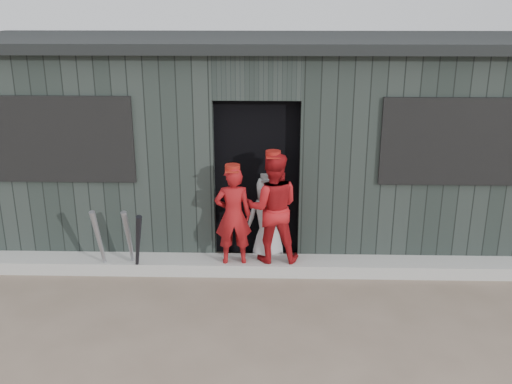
{
  "coord_description": "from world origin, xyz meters",
  "views": [
    {
      "loc": [
        0.16,
        -4.32,
        3.02
      ],
      "look_at": [
        0.0,
        1.8,
        1.0
      ],
      "focal_mm": 40.0,
      "sensor_mm": 36.0,
      "label": 1
    }
  ],
  "objects_px": {
    "bat_right": "(138,246)",
    "player_red_left": "(233,216)",
    "bat_mid": "(130,242)",
    "dugout": "(259,134)",
    "player_grey_back": "(267,219)",
    "player_red_right": "(273,208)",
    "bat_left": "(100,243)"
  },
  "relations": [
    {
      "from": "bat_right",
      "to": "player_red_left",
      "type": "distance_m",
      "value": 1.13
    },
    {
      "from": "bat_mid",
      "to": "bat_right",
      "type": "distance_m",
      "value": 0.19
    },
    {
      "from": "player_red_left",
      "to": "dugout",
      "type": "height_order",
      "value": "dugout"
    },
    {
      "from": "bat_right",
      "to": "player_grey_back",
      "type": "height_order",
      "value": "player_grey_back"
    },
    {
      "from": "player_red_right",
      "to": "player_grey_back",
      "type": "xyz_separation_m",
      "value": [
        -0.06,
        0.28,
        -0.25
      ]
    },
    {
      "from": "bat_left",
      "to": "bat_right",
      "type": "relative_size",
      "value": 1.01
    },
    {
      "from": "bat_mid",
      "to": "bat_right",
      "type": "bearing_deg",
      "value": -46.88
    },
    {
      "from": "bat_left",
      "to": "player_grey_back",
      "type": "distance_m",
      "value": 1.98
    },
    {
      "from": "bat_right",
      "to": "bat_left",
      "type": "bearing_deg",
      "value": 173.27
    },
    {
      "from": "bat_left",
      "to": "bat_mid",
      "type": "distance_m",
      "value": 0.33
    },
    {
      "from": "bat_left",
      "to": "player_red_right",
      "type": "bearing_deg",
      "value": 6.32
    },
    {
      "from": "player_red_left",
      "to": "player_grey_back",
      "type": "height_order",
      "value": "player_red_left"
    },
    {
      "from": "bat_left",
      "to": "bat_mid",
      "type": "bearing_deg",
      "value": 14.69
    },
    {
      "from": "bat_right",
      "to": "dugout",
      "type": "height_order",
      "value": "dugout"
    },
    {
      "from": "bat_mid",
      "to": "player_red_left",
      "type": "xyz_separation_m",
      "value": [
        1.2,
        0.05,
        0.32
      ]
    },
    {
      "from": "bat_left",
      "to": "player_red_right",
      "type": "relative_size",
      "value": 0.67
    },
    {
      "from": "dugout",
      "to": "bat_mid",
      "type": "bearing_deg",
      "value": -129.2
    },
    {
      "from": "bat_mid",
      "to": "player_grey_back",
      "type": "xyz_separation_m",
      "value": [
        1.59,
        0.41,
        0.14
      ]
    },
    {
      "from": "bat_mid",
      "to": "dugout",
      "type": "bearing_deg",
      "value": 50.8
    },
    {
      "from": "player_red_left",
      "to": "bat_left",
      "type": "bearing_deg",
      "value": -1.68
    },
    {
      "from": "player_red_right",
      "to": "player_grey_back",
      "type": "relative_size",
      "value": 1.19
    },
    {
      "from": "bat_right",
      "to": "dugout",
      "type": "distance_m",
      "value": 2.5
    },
    {
      "from": "player_grey_back",
      "to": "player_red_left",
      "type": "bearing_deg",
      "value": 22.92
    },
    {
      "from": "player_red_right",
      "to": "dugout",
      "type": "relative_size",
      "value": 0.16
    },
    {
      "from": "player_red_left",
      "to": "bat_right",
      "type": "bearing_deg",
      "value": 3.09
    },
    {
      "from": "bat_right",
      "to": "player_red_right",
      "type": "bearing_deg",
      "value": 10.09
    },
    {
      "from": "player_grey_back",
      "to": "player_red_right",
      "type": "bearing_deg",
      "value": 82.2
    },
    {
      "from": "bat_left",
      "to": "bat_right",
      "type": "xyz_separation_m",
      "value": [
        0.45,
        -0.05,
        -0.01
      ]
    },
    {
      "from": "bat_left",
      "to": "player_red_right",
      "type": "distance_m",
      "value": 2.02
    },
    {
      "from": "bat_right",
      "to": "player_grey_back",
      "type": "relative_size",
      "value": 0.79
    },
    {
      "from": "dugout",
      "to": "player_red_left",
      "type": "bearing_deg",
      "value": -98.47
    },
    {
      "from": "bat_right",
      "to": "dugout",
      "type": "xyz_separation_m",
      "value": [
        1.33,
        1.93,
        0.87
      ]
    }
  ]
}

